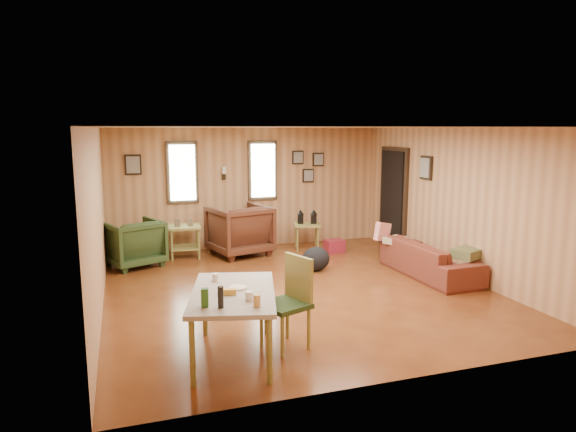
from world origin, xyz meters
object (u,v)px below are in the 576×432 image
object	(u,v)px
side_table	(307,222)
dining_table	(233,297)
sofa	(430,253)
recliner_green	(133,241)
end_table	(185,236)
recliner_brown	(239,228)

from	to	relation	value
side_table	dining_table	world-z (taller)	dining_table
sofa	dining_table	world-z (taller)	dining_table
sofa	recliner_green	bearing A→B (deg)	63.52
sofa	side_table	size ratio (longest dim) A/B	2.40
end_table	side_table	world-z (taller)	side_table
sofa	recliner_brown	size ratio (longest dim) A/B	1.84
sofa	side_table	world-z (taller)	side_table
sofa	dining_table	distance (m)	4.20
recliner_brown	side_table	bearing A→B (deg)	165.29
sofa	recliner_brown	world-z (taller)	recliner_brown
recliner_brown	dining_table	size ratio (longest dim) A/B	0.66
recliner_brown	end_table	bearing A→B (deg)	-20.80
sofa	end_table	size ratio (longest dim) A/B	2.61
recliner_green	end_table	size ratio (longest dim) A/B	1.22
sofa	end_table	distance (m)	4.42
sofa	dining_table	bearing A→B (deg)	116.96
recliner_green	side_table	size ratio (longest dim) A/B	1.12
recliner_green	end_table	world-z (taller)	recliner_green
sofa	recliner_green	world-z (taller)	recliner_green
recliner_green	end_table	distance (m)	0.99
recliner_brown	end_table	distance (m)	1.03
end_table	dining_table	size ratio (longest dim) A/B	0.47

